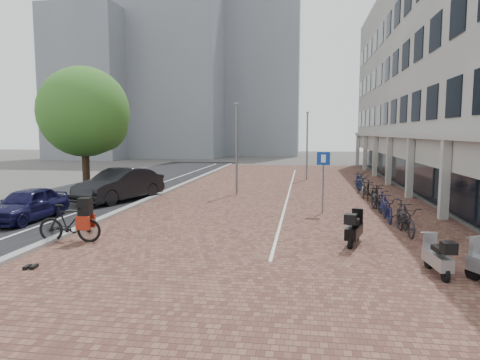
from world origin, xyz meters
The scene contains 19 objects.
ground centered at (0.00, 0.00, 0.00)m, with size 140.00×140.00×0.00m, color #474442.
plaza_brick centered at (2.00, 12.00, 0.01)m, with size 14.50×42.00×0.04m, color brown.
street_asphalt centered at (-9.00, 12.00, 0.01)m, with size 8.00×50.00×0.03m, color black.
curb centered at (-5.10, 12.00, 0.07)m, with size 0.35×42.00×0.14m, color gray.
lane_line centered at (-7.00, 12.00, 0.02)m, with size 0.12×44.00×0.00m, color white.
parking_line centered at (2.20, 12.00, 0.04)m, with size 0.10×30.00×0.00m, color white.
office_building centered at (12.97, 16.00, 8.44)m, with size 8.40×40.00×15.00m.
bg_towers centered at (-14.34, 48.94, 13.96)m, with size 33.00×23.00×32.00m.
car_navy centered at (-8.07, 1.23, 0.68)m, with size 1.61×4.01×1.37m, color black.
car_dark centered at (-6.50, 6.69, 0.86)m, with size 1.82×5.22×1.72m, color black.
hero_bike centered at (-4.50, -1.73, 0.66)m, with size 2.14×0.74×1.49m.
shoes centered at (-4.01, -4.57, 0.05)m, with size 0.41×0.34×0.10m, color black, non-canonical shape.
scooter_front centered at (6.45, -3.47, 0.51)m, with size 0.47×1.49×1.03m, color #99999E, non-canonical shape.
scooter_mid centered at (4.71, -0.70, 0.56)m, with size 0.51×1.64×1.13m, color black, non-canonical shape.
parking_sign centered at (3.92, 4.68, 1.88)m, with size 0.57×0.11×2.75m.
lamp_near centered at (-0.79, 9.93, 2.62)m, with size 0.12×0.12×5.24m, color slate.
lamp_far centered at (3.25, 18.56, 2.55)m, with size 0.12×0.12×5.10m, color slate.
street_tree centered at (-8.88, 8.01, 4.58)m, with size 4.96×4.96×7.21m.
bike_row centered at (6.56, 7.90, 0.52)m, with size 1.28×15.82×1.05m.
Camera 1 is at (3.11, -14.68, 3.60)m, focal length 32.38 mm.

